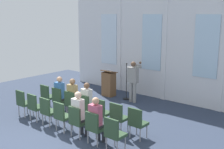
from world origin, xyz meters
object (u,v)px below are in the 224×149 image
at_px(audience_r0_c1, 61,93).
at_px(chair_r1_c3, 62,115).
at_px(chair_r1_c6, 114,132).
at_px(audience_r1_c4, 79,112).
at_px(chair_r0_c2, 72,102).
at_px(chair_r1_c1, 35,105).
at_px(chair_r0_c1, 59,99).
at_px(audience_r0_c3, 88,100).
at_px(chair_r1_c4, 77,120).
at_px(chair_r0_c5, 118,116).
at_px(audience_r1_c5, 97,118).
at_px(speaker, 133,79).
at_px(chair_r0_c3, 86,106).
at_px(chair_r1_c0, 23,101).
at_px(lectern, 109,83).
at_px(chair_r1_c5, 95,126).
at_px(chair_r0_c6, 137,121).
at_px(chair_r1_c2, 48,110).
at_px(mic_stand, 126,92).
at_px(chair_r0_c4, 101,111).
at_px(chair_r0_c0, 47,95).
at_px(audience_r0_c2, 74,96).

relative_size(audience_r0_c1, chair_r1_c3, 1.43).
bearing_deg(chair_r1_c6, audience_r1_c4, 176.73).
xyz_separation_m(chair_r0_c2, chair_r1_c1, (-0.69, -1.03, 0.00)).
height_order(chair_r0_c1, audience_r0_c3, audience_r0_c3).
relative_size(chair_r1_c3, chair_r1_c4, 1.00).
height_order(chair_r0_c5, audience_r1_c5, audience_r1_c5).
xyz_separation_m(speaker, chair_r0_c3, (0.11, -2.79, -0.44)).
height_order(audience_r0_c3, audience_r1_c4, audience_r1_c4).
height_order(chair_r0_c2, chair_r1_c3, same).
bearing_deg(chair_r1_c0, chair_r1_c3, 0.00).
bearing_deg(lectern, audience_r1_c4, -60.46).
distance_m(chair_r0_c1, chair_r1_c3, 1.72).
xyz_separation_m(speaker, chair_r0_c2, (-0.58, -2.79, -0.44)).
height_order(audience_r0_c3, chair_r1_c3, audience_r0_c3).
bearing_deg(chair_r1_c5, audience_r1_c4, 173.49).
xyz_separation_m(chair_r0_c3, chair_r1_c1, (-1.38, -1.03, 0.00)).
bearing_deg(chair_r1_c0, chair_r0_c6, 13.98).
distance_m(chair_r1_c5, audience_r1_c5, 0.22).
bearing_deg(chair_r1_c2, audience_r0_c1, 121.84).
bearing_deg(chair_r0_c2, audience_r1_c5, -24.66).
xyz_separation_m(mic_stand, chair_r1_c0, (-1.52, -3.95, 0.20)).
bearing_deg(chair_r0_c4, audience_r0_c1, 177.78).
height_order(chair_r0_c0, chair_r0_c3, same).
bearing_deg(audience_r0_c1, chair_r0_c0, -173.35).
xyz_separation_m(chair_r1_c0, audience_r1_c4, (2.75, 0.08, 0.22)).
height_order(audience_r0_c1, audience_r0_c3, audience_r0_c1).
relative_size(chair_r0_c3, chair_r0_c4, 1.00).
relative_size(chair_r1_c2, audience_r1_c5, 0.70).
bearing_deg(chair_r1_c6, chair_r1_c4, 180.00).
distance_m(chair_r0_c1, chair_r1_c0, 1.24).
relative_size(speaker, chair_r0_c0, 1.79).
xyz_separation_m(audience_r1_c4, audience_r1_c5, (0.69, 0.00, -0.02)).
height_order(chair_r0_c6, chair_r1_c1, same).
bearing_deg(audience_r0_c2, chair_r0_c1, -173.48).
bearing_deg(chair_r0_c0, chair_r0_c1, 0.00).
bearing_deg(chair_r0_c0, lectern, 78.03).
bearing_deg(chair_r1_c4, chair_r0_c0, 159.52).
bearing_deg(audience_r1_c5, audience_r1_c4, -179.85).
bearing_deg(chair_r1_c1, audience_r0_c1, 90.00).
height_order(chair_r0_c0, audience_r0_c2, audience_r0_c2).
height_order(audience_r0_c1, chair_r1_c3, audience_r0_c1).
height_order(chair_r1_c2, audience_r1_c5, audience_r1_c5).
distance_m(chair_r0_c6, chair_r1_c1, 3.59).
relative_size(audience_r0_c2, chair_r1_c5, 1.46).
height_order(mic_stand, chair_r0_c0, mic_stand).
distance_m(lectern, chair_r1_c4, 4.43).
height_order(chair_r1_c4, audience_r1_c4, audience_r1_c4).
relative_size(speaker, chair_r0_c1, 1.79).
height_order(audience_r0_c2, chair_r1_c6, audience_r0_c2).
xyz_separation_m(chair_r1_c1, audience_r1_c5, (2.75, 0.08, 0.21)).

